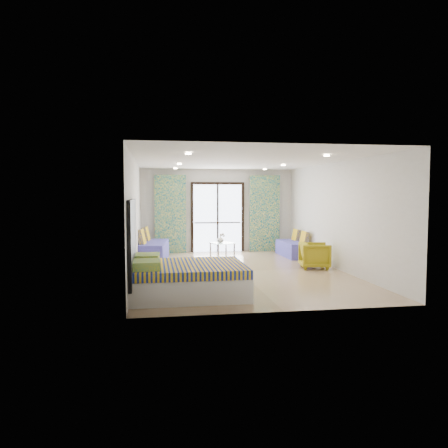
{
  "coord_description": "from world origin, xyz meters",
  "views": [
    {
      "loc": [
        -2.06,
        -10.45,
        1.91
      ],
      "look_at": [
        -0.35,
        0.24,
        1.15
      ],
      "focal_mm": 35.0,
      "sensor_mm": 36.0,
      "label": 1
    }
  ],
  "objects": [
    {
      "name": "wall_back",
      "position": [
        0.0,
        3.75,
        1.35
      ],
      "size": [
        5.0,
        0.01,
        2.7
      ],
      "primitive_type": null,
      "color": "silver",
      "rests_on": "ground"
    },
    {
      "name": "downlight_e",
      "position": [
        -1.4,
        3.0,
        2.67
      ],
      "size": [
        0.12,
        0.12,
        0.02
      ],
      "primitive_type": "cylinder",
      "color": "#FFE0B2",
      "rests_on": "ceiling"
    },
    {
      "name": "wall_right",
      "position": [
        2.5,
        0.0,
        1.35
      ],
      "size": [
        0.01,
        7.5,
        2.7
      ],
      "primitive_type": null,
      "color": "silver",
      "rests_on": "ground"
    },
    {
      "name": "downlight_f",
      "position": [
        1.4,
        3.0,
        2.67
      ],
      "size": [
        0.12,
        0.12,
        0.02
      ],
      "primitive_type": "cylinder",
      "color": "#FFE0B2",
      "rests_on": "ceiling"
    },
    {
      "name": "curtain_left",
      "position": [
        -1.55,
        3.57,
        1.25
      ],
      "size": [
        1.0,
        0.1,
        2.5
      ],
      "primitive_type": "cube",
      "color": "silver",
      "rests_on": "floor"
    },
    {
      "name": "headboard",
      "position": [
        -2.46,
        -2.35,
        1.05
      ],
      "size": [
        0.06,
        2.1,
        1.5
      ],
      "primitive_type": "cube",
      "color": "black",
      "rests_on": "floor"
    },
    {
      "name": "balcony_door",
      "position": [
        0.0,
        3.72,
        1.26
      ],
      "size": [
        1.76,
        0.08,
        2.28
      ],
      "color": "black",
      "rests_on": "floor"
    },
    {
      "name": "coffee_table",
      "position": [
        -0.02,
        2.62,
        0.36
      ],
      "size": [
        0.78,
        0.78,
        0.71
      ],
      "rotation": [
        0.0,
        0.0,
        0.32
      ],
      "color": "silver",
      "rests_on": "floor"
    },
    {
      "name": "downlight_a",
      "position": [
        -1.4,
        -2.0,
        2.67
      ],
      "size": [
        0.12,
        0.12,
        0.02
      ],
      "primitive_type": "cylinder",
      "color": "#FFE0B2",
      "rests_on": "ceiling"
    },
    {
      "name": "downlight_b",
      "position": [
        1.4,
        -2.0,
        2.67
      ],
      "size": [
        0.12,
        0.12,
        0.02
      ],
      "primitive_type": "cylinder",
      "color": "#FFE0B2",
      "rests_on": "ceiling"
    },
    {
      "name": "daybed_left",
      "position": [
        -2.12,
        2.11,
        0.29
      ],
      "size": [
        0.96,
        1.96,
        0.93
      ],
      "rotation": [
        0.0,
        0.0,
        -0.12
      ],
      "color": "#4947AA",
      "rests_on": "floor"
    },
    {
      "name": "vase",
      "position": [
        -0.07,
        2.64,
        0.51
      ],
      "size": [
        0.26,
        0.27,
        0.21
      ],
      "primitive_type": "imported",
      "rotation": [
        0.0,
        0.0,
        0.32
      ],
      "color": "white",
      "rests_on": "coffee_table"
    },
    {
      "name": "daybed_right",
      "position": [
        2.11,
        2.23,
        0.25
      ],
      "size": [
        0.65,
        1.63,
        0.8
      ],
      "rotation": [
        0.0,
        0.0,
        0.01
      ],
      "color": "#4947AA",
      "rests_on": "floor"
    },
    {
      "name": "downlight_d",
      "position": [
        1.4,
        1.0,
        2.67
      ],
      "size": [
        0.12,
        0.12,
        0.02
      ],
      "primitive_type": "cylinder",
      "color": "#FFE0B2",
      "rests_on": "ceiling"
    },
    {
      "name": "wall_front",
      "position": [
        0.0,
        -3.75,
        1.35
      ],
      "size": [
        5.0,
        0.01,
        2.7
      ],
      "primitive_type": null,
      "color": "silver",
      "rests_on": "ground"
    },
    {
      "name": "floor",
      "position": [
        0.0,
        0.0,
        0.0
      ],
      "size": [
        5.0,
        7.5,
        0.01
      ],
      "primitive_type": null,
      "color": "#917557",
      "rests_on": "ground"
    },
    {
      "name": "balcony_rail",
      "position": [
        0.0,
        3.73,
        0.95
      ],
      "size": [
        1.52,
        0.03,
        0.04
      ],
      "primitive_type": "cube",
      "color": "#595451",
      "rests_on": "balcony_door"
    },
    {
      "name": "ceiling",
      "position": [
        0.0,
        0.0,
        2.7
      ],
      "size": [
        5.0,
        7.5,
        0.01
      ],
      "primitive_type": null,
      "color": "silver",
      "rests_on": "ground"
    },
    {
      "name": "switch_plate",
      "position": [
        -2.47,
        -1.1,
        1.05
      ],
      "size": [
        0.02,
        0.1,
        0.1
      ],
      "primitive_type": "cube",
      "color": "silver",
      "rests_on": "wall_left"
    },
    {
      "name": "armchair",
      "position": [
        1.97,
        0.07,
        0.36
      ],
      "size": [
        0.76,
        0.8,
        0.72
      ],
      "primitive_type": "imported",
      "rotation": [
        0.0,
        0.0,
        1.41
      ],
      "color": "#9B8E14",
      "rests_on": "floor"
    },
    {
      "name": "downlight_c",
      "position": [
        -1.4,
        1.0,
        2.67
      ],
      "size": [
        0.12,
        0.12,
        0.02
      ],
      "primitive_type": "cylinder",
      "color": "#FFE0B2",
      "rests_on": "ceiling"
    },
    {
      "name": "wall_left",
      "position": [
        -2.5,
        0.0,
        1.35
      ],
      "size": [
        0.01,
        7.5,
        2.7
      ],
      "primitive_type": null,
      "color": "silver",
      "rests_on": "ground"
    },
    {
      "name": "curtain_right",
      "position": [
        1.55,
        3.57,
        1.25
      ],
      "size": [
        1.0,
        0.1,
        2.5
      ],
      "primitive_type": "cube",
      "color": "silver",
      "rests_on": "floor"
    },
    {
      "name": "bed",
      "position": [
        -1.48,
        -2.35,
        0.31
      ],
      "size": [
        2.14,
        1.74,
        0.74
      ],
      "color": "silver",
      "rests_on": "floor"
    }
  ]
}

